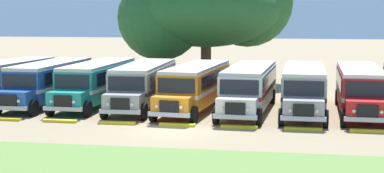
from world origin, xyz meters
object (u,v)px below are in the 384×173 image
at_px(parked_bus_slot_3, 144,83).
at_px(parked_bus_slot_4, 195,85).
at_px(parked_bus_slot_6, 304,87).
at_px(parked_bus_slot_0, 6,80).
at_px(parked_bus_slot_5, 249,86).
at_px(broad_shade_tree, 209,7).
at_px(parked_bus_slot_1, 49,81).
at_px(parked_bus_slot_2, 97,81).
at_px(parked_bus_slot_7, 360,88).

height_order(parked_bus_slot_3, parked_bus_slot_4, same).
distance_m(parked_bus_slot_4, parked_bus_slot_6, 6.87).
relative_size(parked_bus_slot_0, parked_bus_slot_5, 1.00).
xyz_separation_m(parked_bus_slot_4, broad_shade_tree, (-1.24, 14.55, 5.10)).
height_order(parked_bus_slot_1, parked_bus_slot_2, same).
height_order(parked_bus_slot_5, parked_bus_slot_6, same).
relative_size(parked_bus_slot_2, parked_bus_slot_6, 1.00).
xyz_separation_m(parked_bus_slot_3, parked_bus_slot_4, (3.55, -0.47, 0.00)).
xyz_separation_m(parked_bus_slot_2, parked_bus_slot_7, (17.20, -0.57, 0.00)).
bearing_deg(parked_bus_slot_1, parked_bus_slot_6, 89.25).
relative_size(parked_bus_slot_4, parked_bus_slot_7, 1.01).
relative_size(parked_bus_slot_2, parked_bus_slot_3, 1.00).
height_order(parked_bus_slot_0, parked_bus_slot_5, same).
distance_m(parked_bus_slot_0, parked_bus_slot_6, 20.36).
bearing_deg(parked_bus_slot_4, broad_shade_tree, -169.89).
height_order(parked_bus_slot_4, parked_bus_slot_6, same).
height_order(parked_bus_slot_2, broad_shade_tree, broad_shade_tree).
height_order(parked_bus_slot_0, broad_shade_tree, broad_shade_tree).
height_order(parked_bus_slot_0, parked_bus_slot_3, same).
height_order(parked_bus_slot_3, parked_bus_slot_5, same).
bearing_deg(broad_shade_tree, parked_bus_slot_5, -72.17).
relative_size(parked_bus_slot_3, parked_bus_slot_4, 0.99).
relative_size(parked_bus_slot_4, parked_bus_slot_6, 1.01).
relative_size(parked_bus_slot_5, parked_bus_slot_7, 1.00).
distance_m(parked_bus_slot_0, parked_bus_slot_5, 16.97).
bearing_deg(parked_bus_slot_1, parked_bus_slot_3, 89.86).
bearing_deg(parked_bus_slot_3, parked_bus_slot_5, 84.65).
height_order(parked_bus_slot_0, parked_bus_slot_1, same).
bearing_deg(parked_bus_slot_0, parked_bus_slot_3, 93.49).
relative_size(parked_bus_slot_6, parked_bus_slot_7, 1.00).
distance_m(parked_bus_slot_0, broad_shade_tree, 19.14).
bearing_deg(parked_bus_slot_0, parked_bus_slot_4, 91.92).
bearing_deg(parked_bus_slot_4, parked_bus_slot_1, -88.35).
xyz_separation_m(parked_bus_slot_3, parked_bus_slot_7, (13.83, -0.17, 0.00)).
relative_size(parked_bus_slot_1, parked_bus_slot_5, 1.00).
bearing_deg(parked_bus_slot_5, parked_bus_slot_3, -91.20).
relative_size(parked_bus_slot_0, parked_bus_slot_1, 1.01).
relative_size(parked_bus_slot_7, broad_shade_tree, 0.73).
bearing_deg(parked_bus_slot_5, parked_bus_slot_4, -88.11).
distance_m(parked_bus_slot_5, parked_bus_slot_7, 6.83).
bearing_deg(parked_bus_slot_0, parked_bus_slot_1, 93.33).
xyz_separation_m(parked_bus_slot_1, parked_bus_slot_2, (3.32, 0.23, 0.00)).
bearing_deg(parked_bus_slot_1, parked_bus_slot_4, 87.76).
xyz_separation_m(parked_bus_slot_6, broad_shade_tree, (-8.10, 14.53, 5.10)).
distance_m(parked_bus_slot_0, parked_bus_slot_1, 3.25).
relative_size(parked_bus_slot_5, parked_bus_slot_6, 1.01).
relative_size(parked_bus_slot_0, broad_shade_tree, 0.74).
relative_size(parked_bus_slot_3, parked_bus_slot_5, 0.99).
xyz_separation_m(parked_bus_slot_5, broad_shade_tree, (-4.71, 14.63, 5.10)).
distance_m(parked_bus_slot_5, broad_shade_tree, 16.19).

